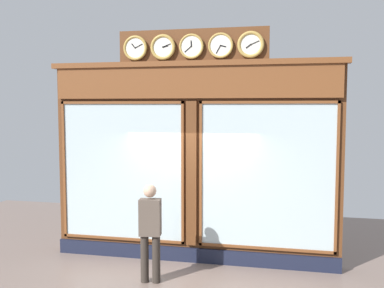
% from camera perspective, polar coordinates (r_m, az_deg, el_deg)
% --- Properties ---
extents(shop_facade, '(5.63, 0.42, 4.43)m').
position_cam_1_polar(shop_facade, '(8.41, 0.18, -2.05)').
color(shop_facade, '#5B3319').
rests_on(shop_facade, ground_plane).
extents(pedestrian, '(0.38, 0.26, 1.69)m').
position_cam_1_polar(pedestrian, '(7.56, -5.48, -10.96)').
color(pedestrian, '#312A24').
rests_on(pedestrian, ground_plane).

